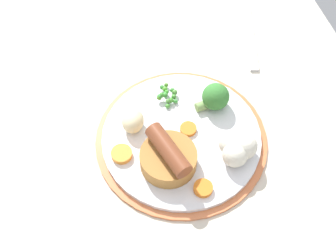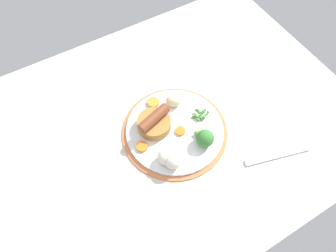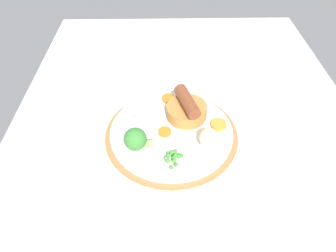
{
  "view_description": "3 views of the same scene",
  "coord_description": "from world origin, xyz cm",
  "px_view_note": "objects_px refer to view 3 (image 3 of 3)",
  "views": [
    {
      "loc": [
        37.18,
        -9.63,
        70.29
      ],
      "look_at": [
        -3.33,
        1.58,
        6.01
      ],
      "focal_mm": 50.0,
      "sensor_mm": 36.0,
      "label": 1
    },
    {
      "loc": [
        19.97,
        37.31,
        74.74
      ],
      "look_at": [
        -0.37,
        2.28,
        5.5
      ],
      "focal_mm": 32.0,
      "sensor_mm": 36.0,
      "label": 2
    },
    {
      "loc": [
        -47.07,
        5.1,
        50.54
      ],
      "look_at": [
        -1.95,
        4.22,
        5.81
      ],
      "focal_mm": 32.0,
      "sensor_mm": 36.0,
      "label": 3
    }
  ],
  "objects_px": {
    "dinner_plate": "(171,133)",
    "carrot_slice_2": "(219,125)",
    "cauliflower_floret": "(137,106)",
    "pea_pile": "(174,157)",
    "sausage_pudding": "(187,109)",
    "fork": "(59,217)",
    "carrot_slice_0": "(165,132)",
    "broccoli_floret_near": "(136,139)",
    "carrot_slice_1": "(168,98)",
    "potato_chunk_0": "(208,137)"
  },
  "relations": [
    {
      "from": "potato_chunk_0",
      "to": "carrot_slice_0",
      "type": "bearing_deg",
      "value": 70.42
    },
    {
      "from": "broccoli_floret_near",
      "to": "carrot_slice_1",
      "type": "bearing_deg",
      "value": -119.79
    },
    {
      "from": "pea_pile",
      "to": "carrot_slice_1",
      "type": "height_order",
      "value": "pea_pile"
    },
    {
      "from": "broccoli_floret_near",
      "to": "pea_pile",
      "type": "bearing_deg",
      "value": 148.99
    },
    {
      "from": "pea_pile",
      "to": "cauliflower_floret",
      "type": "relative_size",
      "value": 0.84
    },
    {
      "from": "broccoli_floret_near",
      "to": "fork",
      "type": "height_order",
      "value": "broccoli_floret_near"
    },
    {
      "from": "sausage_pudding",
      "to": "pea_pile",
      "type": "height_order",
      "value": "sausage_pudding"
    },
    {
      "from": "sausage_pudding",
      "to": "cauliflower_floret",
      "type": "height_order",
      "value": "sausage_pudding"
    },
    {
      "from": "pea_pile",
      "to": "carrot_slice_0",
      "type": "distance_m",
      "value": 0.08
    },
    {
      "from": "broccoli_floret_near",
      "to": "sausage_pudding",
      "type": "bearing_deg",
      "value": -145.08
    },
    {
      "from": "dinner_plate",
      "to": "potato_chunk_0",
      "type": "relative_size",
      "value": 6.55
    },
    {
      "from": "broccoli_floret_near",
      "to": "cauliflower_floret",
      "type": "xyz_separation_m",
      "value": [
        0.1,
        0.0,
        -0.0
      ]
    },
    {
      "from": "sausage_pudding",
      "to": "potato_chunk_0",
      "type": "height_order",
      "value": "sausage_pudding"
    },
    {
      "from": "cauliflower_floret",
      "to": "carrot_slice_2",
      "type": "bearing_deg",
      "value": -105.06
    },
    {
      "from": "carrot_slice_1",
      "to": "broccoli_floret_near",
      "type": "bearing_deg",
      "value": 155.5
    },
    {
      "from": "potato_chunk_0",
      "to": "fork",
      "type": "bearing_deg",
      "value": 119.9
    },
    {
      "from": "sausage_pudding",
      "to": "fork",
      "type": "bearing_deg",
      "value": 118.81
    },
    {
      "from": "fork",
      "to": "pea_pile",
      "type": "bearing_deg",
      "value": -45.39
    },
    {
      "from": "broccoli_floret_near",
      "to": "cauliflower_floret",
      "type": "bearing_deg",
      "value": -93.85
    },
    {
      "from": "carrot_slice_1",
      "to": "carrot_slice_0",
      "type": "bearing_deg",
      "value": 175.03
    },
    {
      "from": "carrot_slice_1",
      "to": "fork",
      "type": "height_order",
      "value": "carrot_slice_1"
    },
    {
      "from": "dinner_plate",
      "to": "fork",
      "type": "height_order",
      "value": "dinner_plate"
    },
    {
      "from": "pea_pile",
      "to": "fork",
      "type": "distance_m",
      "value": 0.23
    },
    {
      "from": "pea_pile",
      "to": "carrot_slice_2",
      "type": "height_order",
      "value": "pea_pile"
    },
    {
      "from": "dinner_plate",
      "to": "fork",
      "type": "distance_m",
      "value": 0.28
    },
    {
      "from": "carrot_slice_1",
      "to": "sausage_pudding",
      "type": "bearing_deg",
      "value": -145.8
    },
    {
      "from": "dinner_plate",
      "to": "carrot_slice_2",
      "type": "bearing_deg",
      "value": -84.62
    },
    {
      "from": "dinner_plate",
      "to": "carrot_slice_0",
      "type": "distance_m",
      "value": 0.02
    },
    {
      "from": "carrot_slice_0",
      "to": "fork",
      "type": "height_order",
      "value": "carrot_slice_0"
    },
    {
      "from": "pea_pile",
      "to": "potato_chunk_0",
      "type": "bearing_deg",
      "value": -58.51
    },
    {
      "from": "carrot_slice_1",
      "to": "cauliflower_floret",
      "type": "bearing_deg",
      "value": 122.29
    },
    {
      "from": "pea_pile",
      "to": "cauliflower_floret",
      "type": "distance_m",
      "value": 0.16
    },
    {
      "from": "carrot_slice_0",
      "to": "carrot_slice_2",
      "type": "xyz_separation_m",
      "value": [
        0.02,
        -0.12,
        0.0
      ]
    },
    {
      "from": "pea_pile",
      "to": "cauliflower_floret",
      "type": "xyz_separation_m",
      "value": [
        0.14,
        0.08,
        0.01
      ]
    },
    {
      "from": "sausage_pudding",
      "to": "cauliflower_floret",
      "type": "xyz_separation_m",
      "value": [
        0.01,
        0.11,
        -0.0
      ]
    },
    {
      "from": "carrot_slice_0",
      "to": "carrot_slice_1",
      "type": "relative_size",
      "value": 0.91
    },
    {
      "from": "broccoli_floret_near",
      "to": "carrot_slice_1",
      "type": "relative_size",
      "value": 1.96
    },
    {
      "from": "cauliflower_floret",
      "to": "fork",
      "type": "relative_size",
      "value": 0.34
    },
    {
      "from": "fork",
      "to": "dinner_plate",
      "type": "bearing_deg",
      "value": -30.13
    },
    {
      "from": "sausage_pudding",
      "to": "carrot_slice_2",
      "type": "height_order",
      "value": "sausage_pudding"
    },
    {
      "from": "carrot_slice_0",
      "to": "sausage_pudding",
      "type": "bearing_deg",
      "value": -43.01
    },
    {
      "from": "cauliflower_floret",
      "to": "broccoli_floret_near",
      "type": "bearing_deg",
      "value": -178.56
    },
    {
      "from": "dinner_plate",
      "to": "potato_chunk_0",
      "type": "xyz_separation_m",
      "value": [
        -0.04,
        -0.07,
        0.03
      ]
    },
    {
      "from": "potato_chunk_0",
      "to": "carrot_slice_0",
      "type": "distance_m",
      "value": 0.09
    },
    {
      "from": "dinner_plate",
      "to": "cauliflower_floret",
      "type": "height_order",
      "value": "cauliflower_floret"
    },
    {
      "from": "dinner_plate",
      "to": "potato_chunk_0",
      "type": "distance_m",
      "value": 0.09
    },
    {
      "from": "cauliflower_floret",
      "to": "carrot_slice_2",
      "type": "relative_size",
      "value": 1.78
    },
    {
      "from": "fork",
      "to": "cauliflower_floret",
      "type": "bearing_deg",
      "value": -10.62
    },
    {
      "from": "sausage_pudding",
      "to": "carrot_slice_1",
      "type": "bearing_deg",
      "value": 17.23
    },
    {
      "from": "dinner_plate",
      "to": "broccoli_floret_near",
      "type": "distance_m",
      "value": 0.09
    }
  ]
}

